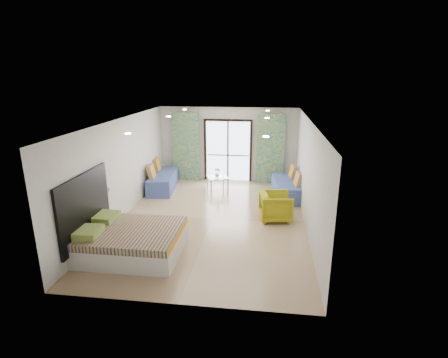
# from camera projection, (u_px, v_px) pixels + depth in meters

# --- Properties ---
(floor) EXTENTS (5.00, 7.50, 0.01)m
(floor) POSITION_uv_depth(u_px,v_px,m) (212.00, 219.00, 9.62)
(floor) COLOR #987B5B
(floor) RESTS_ON ground
(ceiling) EXTENTS (5.00, 7.50, 0.01)m
(ceiling) POSITION_uv_depth(u_px,v_px,m) (211.00, 121.00, 8.84)
(ceiling) COLOR silver
(ceiling) RESTS_ON ground
(wall_back) EXTENTS (5.00, 0.01, 2.70)m
(wall_back) POSITION_uv_depth(u_px,v_px,m) (228.00, 144.00, 12.79)
(wall_back) COLOR silver
(wall_back) RESTS_ON ground
(wall_front) EXTENTS (5.00, 0.01, 2.70)m
(wall_front) POSITION_uv_depth(u_px,v_px,m) (175.00, 234.00, 5.67)
(wall_front) COLOR silver
(wall_front) RESTS_ON ground
(wall_left) EXTENTS (0.01, 7.50, 2.70)m
(wall_left) POSITION_uv_depth(u_px,v_px,m) (122.00, 169.00, 9.53)
(wall_left) COLOR silver
(wall_left) RESTS_ON ground
(wall_right) EXTENTS (0.01, 7.50, 2.70)m
(wall_right) POSITION_uv_depth(u_px,v_px,m) (308.00, 175.00, 8.93)
(wall_right) COLOR silver
(wall_right) RESTS_ON ground
(balcony_door) EXTENTS (1.76, 0.08, 2.28)m
(balcony_door) POSITION_uv_depth(u_px,v_px,m) (228.00, 147.00, 12.79)
(balcony_door) COLOR black
(balcony_door) RESTS_ON floor
(balcony_rail) EXTENTS (1.52, 0.03, 0.04)m
(balcony_rail) POSITION_uv_depth(u_px,v_px,m) (228.00, 155.00, 12.89)
(balcony_rail) COLOR #595451
(balcony_rail) RESTS_ON balcony_door
(curtain_left) EXTENTS (1.00, 0.10, 2.50)m
(curtain_left) POSITION_uv_depth(u_px,v_px,m) (186.00, 147.00, 12.84)
(curtain_left) COLOR silver
(curtain_left) RESTS_ON floor
(curtain_right) EXTENTS (1.00, 0.10, 2.50)m
(curtain_right) POSITION_uv_depth(u_px,v_px,m) (270.00, 149.00, 12.47)
(curtain_right) COLOR silver
(curtain_right) RESTS_ON floor
(downlight_a) EXTENTS (0.12, 0.12, 0.02)m
(downlight_a) POSITION_uv_depth(u_px,v_px,m) (128.00, 134.00, 7.12)
(downlight_a) COLOR #FFE0B2
(downlight_a) RESTS_ON ceiling
(downlight_b) EXTENTS (0.12, 0.12, 0.02)m
(downlight_b) POSITION_uv_depth(u_px,v_px,m) (266.00, 137.00, 6.78)
(downlight_b) COLOR #FFE0B2
(downlight_b) RESTS_ON ceiling
(downlight_c) EXTENTS (0.12, 0.12, 0.02)m
(downlight_c) POSITION_uv_depth(u_px,v_px,m) (169.00, 116.00, 9.97)
(downlight_c) COLOR #FFE0B2
(downlight_c) RESTS_ON ceiling
(downlight_d) EXTENTS (0.12, 0.12, 0.02)m
(downlight_d) POSITION_uv_depth(u_px,v_px,m) (267.00, 118.00, 9.63)
(downlight_d) COLOR #FFE0B2
(downlight_d) RESTS_ON ceiling
(downlight_e) EXTENTS (0.12, 0.12, 0.02)m
(downlight_e) POSITION_uv_depth(u_px,v_px,m) (185.00, 110.00, 11.87)
(downlight_e) COLOR #FFE0B2
(downlight_e) RESTS_ON ceiling
(downlight_f) EXTENTS (0.12, 0.12, 0.02)m
(downlight_f) POSITION_uv_depth(u_px,v_px,m) (268.00, 111.00, 11.53)
(downlight_f) COLOR #FFE0B2
(downlight_f) RESTS_ON ceiling
(headboard) EXTENTS (0.06, 2.10, 1.50)m
(headboard) POSITION_uv_depth(u_px,v_px,m) (85.00, 207.00, 7.60)
(headboard) COLOR black
(headboard) RESTS_ON floor
(switch_plate) EXTENTS (0.02, 0.10, 0.10)m
(switch_plate) POSITION_uv_depth(u_px,v_px,m) (110.00, 189.00, 8.79)
(switch_plate) COLOR silver
(switch_plate) RESTS_ON wall_left
(bed) EXTENTS (2.13, 1.74, 0.74)m
(bed) POSITION_uv_depth(u_px,v_px,m) (131.00, 241.00, 7.70)
(bed) COLOR silver
(bed) RESTS_ON floor
(daybed_left) EXTENTS (1.01, 2.09, 0.99)m
(daybed_left) POSITION_uv_depth(u_px,v_px,m) (162.00, 180.00, 12.03)
(daybed_left) COLOR #3E5195
(daybed_left) RESTS_ON floor
(daybed_right) EXTENTS (0.97, 1.98, 0.94)m
(daybed_right) POSITION_uv_depth(u_px,v_px,m) (287.00, 188.00, 11.30)
(daybed_right) COLOR #3E5195
(daybed_right) RESTS_ON floor
(coffee_table) EXTENTS (0.88, 0.88, 0.78)m
(coffee_table) POSITION_uv_depth(u_px,v_px,m) (217.00, 178.00, 11.98)
(coffee_table) COLOR silver
(coffee_table) RESTS_ON floor
(vase) EXTENTS (0.22, 0.22, 0.16)m
(vase) POSITION_uv_depth(u_px,v_px,m) (217.00, 174.00, 11.97)
(vase) COLOR white
(vase) RESTS_ON coffee_table
(armchair) EXTENTS (0.88, 0.92, 0.84)m
(armchair) POSITION_uv_depth(u_px,v_px,m) (276.00, 205.00, 9.47)
(armchair) COLOR #9D9614
(armchair) RESTS_ON floor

